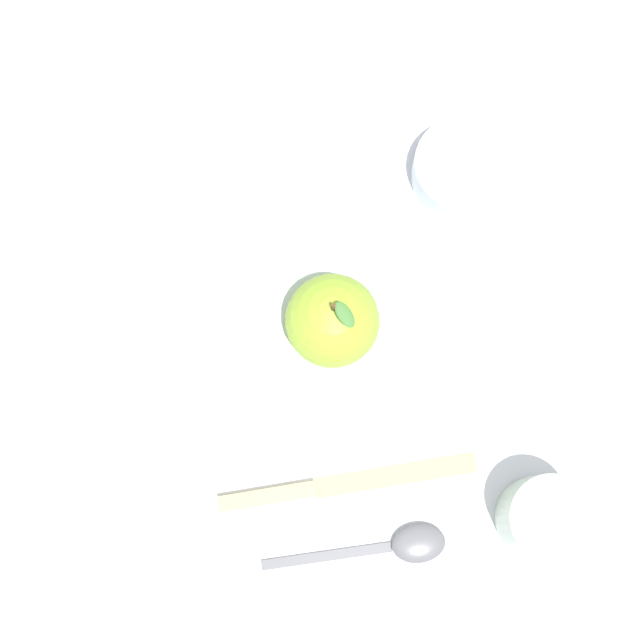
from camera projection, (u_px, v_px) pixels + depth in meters
name	position (u px, v px, depth m)	size (l,w,h in m)	color
ground_plane	(325.00, 345.00, 0.76)	(2.40, 2.40, 0.00)	silver
dinner_plate	(320.00, 322.00, 0.75)	(0.24, 0.24, 0.02)	#B2C6B2
apple	(334.00, 322.00, 0.70)	(0.08, 0.08, 0.10)	#8CB22D
side_bowl	(465.00, 169.00, 0.78)	(0.10, 0.10, 0.03)	silver
cup	(546.00, 519.00, 0.69)	(0.07, 0.07, 0.06)	#B2C6B2
knife	(324.00, 487.00, 0.72)	(0.17, 0.18, 0.01)	#D8B766
spoon	(399.00, 546.00, 0.71)	(0.13, 0.13, 0.01)	#59595E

